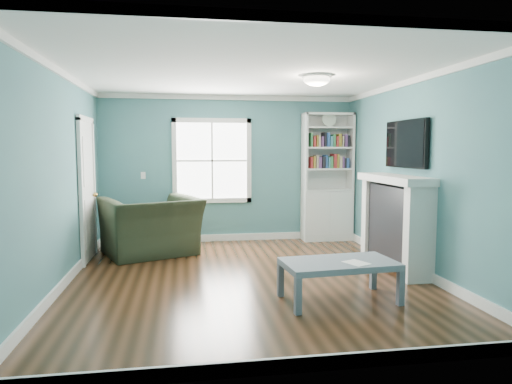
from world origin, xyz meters
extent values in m
plane|color=black|center=(0.00, 0.00, 0.00)|extent=(5.00, 5.00, 0.00)
plane|color=#406D78|center=(0.00, 2.50, 1.30)|extent=(4.50, 0.00, 4.50)
plane|color=#406D78|center=(0.00, -2.50, 1.30)|extent=(4.50, 0.00, 4.50)
plane|color=#406D78|center=(-2.25, 0.00, 1.30)|extent=(0.00, 5.00, 5.00)
plane|color=#406D78|center=(2.25, 0.00, 1.30)|extent=(0.00, 5.00, 5.00)
plane|color=white|center=(0.00, 0.00, 2.60)|extent=(5.00, 5.00, 0.00)
cube|color=white|center=(0.00, 2.48, 0.06)|extent=(4.50, 0.03, 0.12)
cube|color=white|center=(0.00, -2.48, 0.06)|extent=(4.50, 0.03, 0.12)
cube|color=white|center=(-2.23, 0.00, 0.06)|extent=(0.03, 5.00, 0.12)
cube|color=white|center=(2.23, 0.00, 0.06)|extent=(0.03, 5.00, 0.12)
cube|color=white|center=(0.00, 2.48, 2.56)|extent=(4.50, 0.04, 0.08)
cube|color=white|center=(0.00, -2.48, 2.56)|extent=(4.50, 0.04, 0.08)
cube|color=white|center=(-2.23, 0.00, 2.56)|extent=(0.04, 5.00, 0.08)
cube|color=white|center=(2.23, 0.00, 2.56)|extent=(0.04, 5.00, 0.08)
cube|color=white|center=(-0.30, 2.50, 1.45)|extent=(1.24, 0.01, 1.34)
cube|color=white|center=(-0.96, 2.48, 1.45)|extent=(0.08, 0.06, 1.50)
cube|color=white|center=(0.36, 2.48, 1.45)|extent=(0.08, 0.06, 1.50)
cube|color=white|center=(-0.30, 2.48, 0.74)|extent=(1.40, 0.06, 0.08)
cube|color=white|center=(-0.30, 2.48, 2.16)|extent=(1.40, 0.06, 0.08)
cube|color=white|center=(-0.30, 2.48, 1.45)|extent=(1.24, 0.03, 0.03)
cube|color=white|center=(-0.30, 2.48, 1.45)|extent=(0.03, 0.03, 1.34)
cube|color=silver|center=(1.77, 2.30, 0.45)|extent=(0.90, 0.35, 0.90)
cube|color=silver|center=(1.34, 2.30, 1.60)|extent=(0.04, 0.35, 1.40)
cube|color=silver|center=(2.20, 2.30, 1.60)|extent=(0.04, 0.35, 1.40)
cube|color=silver|center=(1.77, 2.46, 1.60)|extent=(0.90, 0.02, 1.40)
cube|color=silver|center=(1.77, 2.30, 2.28)|extent=(0.90, 0.35, 0.04)
cube|color=silver|center=(1.77, 2.30, 0.92)|extent=(0.84, 0.33, 0.03)
cube|color=silver|center=(1.77, 2.30, 1.30)|extent=(0.84, 0.33, 0.03)
cube|color=silver|center=(1.77, 2.30, 1.68)|extent=(0.84, 0.33, 0.03)
cube|color=silver|center=(1.77, 2.30, 2.04)|extent=(0.84, 0.33, 0.03)
cube|color=maroon|center=(1.77, 2.28, 1.43)|extent=(0.70, 0.25, 0.22)
cube|color=olive|center=(1.77, 2.28, 1.81)|extent=(0.70, 0.25, 0.22)
cylinder|color=beige|center=(1.77, 2.25, 2.19)|extent=(0.26, 0.06, 0.26)
cube|color=black|center=(2.09, 0.20, 0.60)|extent=(0.30, 1.20, 1.10)
cube|color=black|center=(2.07, 0.20, 0.40)|extent=(0.22, 0.65, 0.70)
cube|color=silver|center=(2.07, -0.47, 0.60)|extent=(0.36, 0.16, 1.20)
cube|color=silver|center=(2.07, 0.87, 0.60)|extent=(0.36, 0.16, 1.20)
cube|color=silver|center=(2.05, 0.20, 1.25)|extent=(0.44, 1.58, 0.10)
cube|color=black|center=(2.20, 0.20, 1.72)|extent=(0.06, 1.10, 0.65)
cube|color=silver|center=(-2.23, 1.40, 1.02)|extent=(0.04, 0.80, 2.05)
cube|color=white|center=(-2.22, 0.95, 1.02)|extent=(0.05, 0.08, 2.13)
cube|color=white|center=(-2.22, 1.85, 1.02)|extent=(0.05, 0.08, 2.13)
cube|color=white|center=(-2.22, 1.40, 2.09)|extent=(0.05, 0.98, 0.08)
sphere|color=#BF8C3F|center=(-2.17, 1.70, 0.95)|extent=(0.07, 0.07, 0.07)
ellipsoid|color=white|center=(0.90, 0.10, 2.54)|extent=(0.34, 0.34, 0.15)
cylinder|color=white|center=(0.90, 0.10, 2.58)|extent=(0.38, 0.38, 0.03)
cube|color=white|center=(-1.50, 2.48, 1.20)|extent=(0.08, 0.01, 0.12)
imported|color=#242E1C|center=(-1.32, 1.60, 0.60)|extent=(1.62, 1.36, 1.21)
cube|color=#545964|center=(0.31, -1.33, 0.19)|extent=(0.07, 0.07, 0.38)
cube|color=#545964|center=(1.45, -1.23, 0.19)|extent=(0.07, 0.07, 0.38)
cube|color=#545964|center=(0.26, -0.73, 0.19)|extent=(0.07, 0.07, 0.38)
cube|color=#545964|center=(1.40, -0.63, 0.19)|extent=(0.07, 0.07, 0.38)
cube|color=slate|center=(0.86, -0.98, 0.41)|extent=(1.27, 0.76, 0.07)
cube|color=white|center=(1.01, -1.10, 0.44)|extent=(0.29, 0.32, 0.00)
camera|label=1|loc=(-0.80, -5.65, 1.65)|focal=32.00mm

